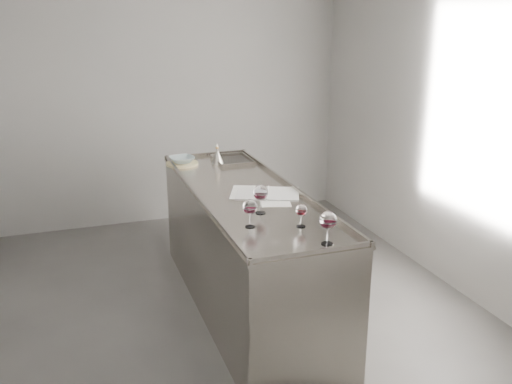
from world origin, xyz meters
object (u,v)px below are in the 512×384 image
object	(u,v)px
wine_glass_middle	(261,193)
notebook	(268,194)
wine_funnel	(217,157)
ceramic_bowl	(182,160)
wine_glass_left	(250,207)
counter	(246,251)
wine_glass_right	(328,221)
wine_glass_small	(301,211)

from	to	relation	value
wine_glass_middle	notebook	bearing A→B (deg)	63.17
wine_glass_middle	wine_funnel	size ratio (longest dim) A/B	1.10
ceramic_bowl	wine_glass_left	bearing A→B (deg)	-87.07
counter	wine_glass_right	size ratio (longest dim) A/B	12.14
wine_glass_left	wine_glass_middle	world-z (taller)	wine_glass_middle
wine_glass_left	ceramic_bowl	xyz separation A→B (m)	(-0.08, 1.62, -0.08)
wine_glass_small	notebook	world-z (taller)	wine_glass_small
counter	wine_funnel	xyz separation A→B (m)	(0.03, 0.90, 0.52)
wine_glass_left	wine_glass_small	size ratio (longest dim) A/B	1.23
counter	wine_glass_left	size ratio (longest dim) A/B	13.43
wine_glass_left	wine_glass_right	distance (m)	0.53
wine_glass_left	wine_glass_small	world-z (taller)	wine_glass_left
wine_glass_right	wine_glass_small	bearing A→B (deg)	95.89
wine_glass_small	ceramic_bowl	xyz separation A→B (m)	(-0.38, 1.72, -0.06)
wine_glass_right	notebook	bearing A→B (deg)	90.10
notebook	wine_glass_right	bearing A→B (deg)	-67.30
wine_glass_right	wine_glass_small	world-z (taller)	wine_glass_right
wine_glass_middle	wine_glass_right	xyz separation A→B (m)	(0.19, -0.62, 0.00)
notebook	ceramic_bowl	world-z (taller)	ceramic_bowl
counter	wine_glass_small	distance (m)	0.97
wine_glass_small	counter	bearing A→B (deg)	97.99
wine_glass_right	wine_funnel	xyz separation A→B (m)	(-0.11, 1.99, -0.09)
wine_glass_middle	ceramic_bowl	xyz separation A→B (m)	(-0.23, 1.41, -0.09)
counter	wine_funnel	bearing A→B (deg)	87.89
wine_glass_middle	notebook	xyz separation A→B (m)	(0.18, 0.37, -0.13)
wine_glass_left	wine_glass_small	xyz separation A→B (m)	(0.30, -0.10, -0.02)
wine_glass_middle	wine_glass_small	world-z (taller)	wine_glass_middle
wine_glass_left	wine_glass_right	xyz separation A→B (m)	(0.33, -0.41, 0.01)
wine_glass_left	wine_glass_middle	distance (m)	0.26
notebook	ceramic_bowl	size ratio (longest dim) A/B	2.55
wine_glass_right	ceramic_bowl	size ratio (longest dim) A/B	0.94
wine_glass_middle	counter	bearing A→B (deg)	84.23
wine_glass_left	ceramic_bowl	distance (m)	1.63
wine_glass_left	wine_funnel	distance (m)	1.60
wine_glass_small	wine_glass_right	bearing A→B (deg)	-84.11
wine_funnel	counter	bearing A→B (deg)	-92.11
ceramic_bowl	counter	bearing A→B (deg)	-73.81
wine_glass_small	notebook	xyz separation A→B (m)	(0.03, 0.68, -0.10)
notebook	wine_glass_small	bearing A→B (deg)	-69.90
wine_glass_left	ceramic_bowl	size ratio (longest dim) A/B	0.85
wine_glass_right	wine_glass_small	size ratio (longest dim) A/B	1.36
counter	wine_glass_middle	size ratio (longest dim) A/B	12.27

